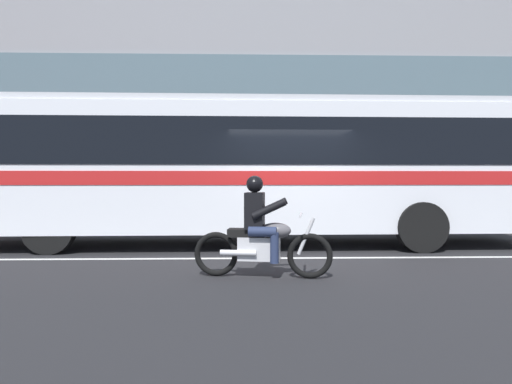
% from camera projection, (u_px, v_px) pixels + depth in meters
% --- Properties ---
extents(ground_plane, '(60.00, 60.00, 0.00)m').
position_uv_depth(ground_plane, '(291.00, 253.00, 9.36)').
color(ground_plane, black).
extents(sidewalk_curb, '(28.00, 3.80, 0.15)m').
position_uv_depth(sidewalk_curb, '(274.00, 224.00, 14.45)').
color(sidewalk_curb, gray).
rests_on(sidewalk_curb, ground_plane).
extents(lane_center_stripe, '(26.60, 0.14, 0.01)m').
position_uv_depth(lane_center_stripe, '(294.00, 258.00, 8.76)').
color(lane_center_stripe, silver).
rests_on(lane_center_stripe, ground_plane).
extents(office_building_facade, '(28.00, 0.89, 14.72)m').
position_uv_depth(office_building_facade, '(270.00, 16.00, 16.52)').
color(office_building_facade, gray).
rests_on(office_building_facade, ground_plane).
extents(transit_bus, '(12.97, 2.79, 3.22)m').
position_uv_depth(transit_bus, '(248.00, 162.00, 10.47)').
color(transit_bus, silver).
rests_on(transit_bus, ground_plane).
extents(motorcycle_with_rider, '(2.13, 0.69, 1.56)m').
position_uv_depth(motorcycle_with_rider, '(261.00, 235.00, 7.05)').
color(motorcycle_with_rider, black).
rests_on(motorcycle_with_rider, ground_plane).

